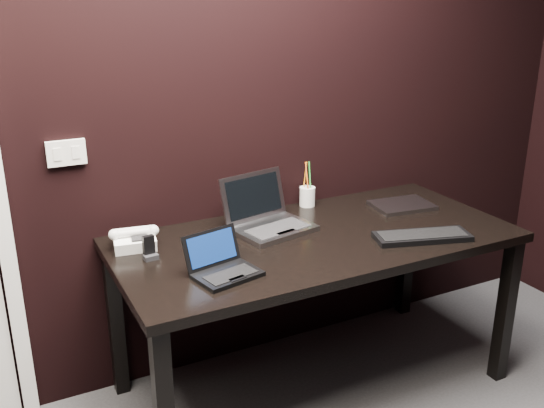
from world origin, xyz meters
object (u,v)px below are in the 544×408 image
netbook (223,267)px  silver_laptop (268,220)px  desk (316,252)px  ext_keyboard (422,236)px  desk_phone (134,239)px  pen_cup (307,196)px  closed_laptop (402,205)px  mobile_phone (149,250)px

netbook → silver_laptop: 0.48m
desk → silver_laptop: bearing=132.6°
ext_keyboard → desk_phone: size_ratio=2.07×
netbook → ext_keyboard: (0.87, -0.07, -0.02)m
desk_phone → pen_cup: pen_cup is taller
desk_phone → desk: bearing=-17.2°
closed_laptop → desk_phone: desk_phone is taller
desk → silver_laptop: 0.25m
desk → pen_cup: 0.40m
silver_laptop → ext_keyboard: size_ratio=0.90×
desk_phone → closed_laptop: bearing=-4.6°
closed_laptop → mobile_phone: 1.25m
silver_laptop → desk: bearing=-47.4°
desk_phone → ext_keyboard: bearing=-22.6°
closed_laptop → silver_laptop: bearing=176.8°
desk_phone → pen_cup: size_ratio=0.93×
silver_laptop → ext_keyboard: bearing=-37.0°
ext_keyboard → desk_phone: bearing=157.4°
desk → ext_keyboard: 0.45m
desk → closed_laptop: (0.55, 0.12, 0.09)m
silver_laptop → desk_phone: silver_laptop is taller
desk_phone → mobile_phone: 0.13m
desk_phone → silver_laptop: bearing=-6.2°
desk_phone → pen_cup: (0.88, 0.12, 0.02)m
desk → silver_laptop: size_ratio=4.48×
closed_laptop → desk_phone: bearing=175.4°
netbook → silver_laptop: size_ratio=0.70×
netbook → ext_keyboard: bearing=-4.4°
silver_laptop → closed_laptop: (0.70, -0.04, -0.03)m
desk → pen_cup: bearing=65.7°
netbook → desk_phone: netbook is taller
desk → pen_cup: pen_cup is taller
closed_laptop → netbook: bearing=-164.7°
silver_laptop → mobile_phone: 0.55m
desk_phone → mobile_phone: bearing=-79.5°
netbook → ext_keyboard: 0.87m
desk → netbook: (-0.50, -0.17, 0.11)m
netbook → closed_laptop: 1.09m
netbook → ext_keyboard: size_ratio=0.63×
desk → mobile_phone: size_ratio=18.26×
pen_cup → silver_laptop: bearing=-148.5°
netbook → closed_laptop: size_ratio=0.88×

